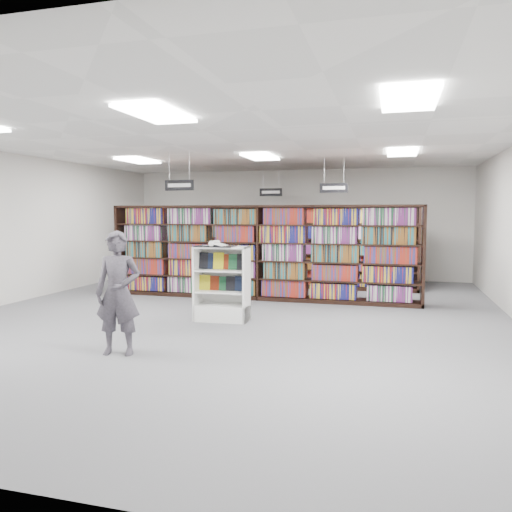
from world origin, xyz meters
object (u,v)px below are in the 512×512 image
(bookshelf_row_near, at_px, (260,252))
(shopper, at_px, (118,293))
(endcap_display, at_px, (222,295))
(open_book, at_px, (215,245))

(bookshelf_row_near, relative_size, shopper, 4.13)
(endcap_display, xyz_separation_m, open_book, (-0.10, -0.10, 0.90))
(endcap_display, bearing_deg, bookshelf_row_near, 85.58)
(bookshelf_row_near, relative_size, open_book, 10.11)
(bookshelf_row_near, bearing_deg, shopper, -98.64)
(bookshelf_row_near, height_order, open_book, bookshelf_row_near)
(endcap_display, bearing_deg, shopper, -107.54)
(endcap_display, xyz_separation_m, shopper, (-0.65, -2.43, 0.38))
(open_book, bearing_deg, shopper, -104.64)
(bookshelf_row_near, height_order, endcap_display, bookshelf_row_near)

